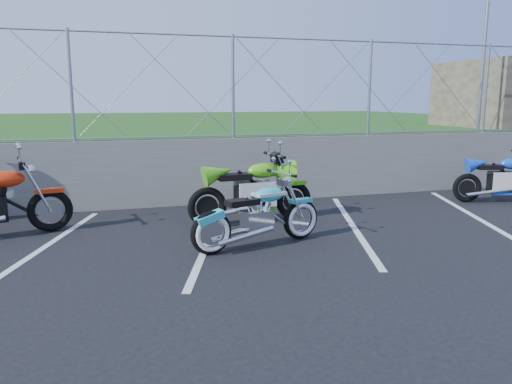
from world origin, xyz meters
name	(u,v)px	position (x,y,z in m)	size (l,w,h in m)	color
ground	(225,257)	(0.00, 0.00, 0.00)	(90.00, 90.00, 0.00)	black
retaining_wall	(184,172)	(0.00, 3.50, 0.65)	(30.00, 0.22, 1.30)	#62615D
grass_field	(146,136)	(0.00, 13.50, 0.65)	(30.00, 20.00, 1.30)	#1B4713
chain_link_fence	(182,87)	(0.00, 3.50, 2.30)	(28.00, 0.03, 2.00)	gray
sign_pole	(483,68)	(7.20, 3.90, 2.80)	(0.08, 0.08, 3.00)	gray
parking_lines	(285,231)	(1.20, 1.00, 0.00)	(18.29, 4.31, 0.01)	silver
cruiser_turquoise	(260,218)	(0.59, 0.34, 0.42)	(2.04, 0.74, 1.04)	black
sportbike_green	(253,194)	(0.89, 1.71, 0.50)	(2.22, 0.79, 1.15)	black
sportbike_blue	(503,181)	(6.21, 1.90, 0.44)	(1.94, 0.75, 1.03)	black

